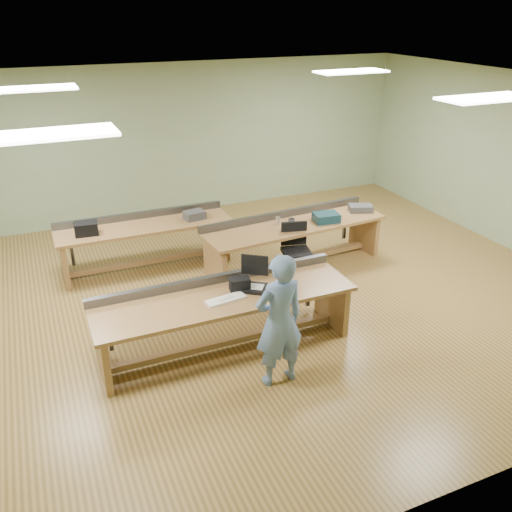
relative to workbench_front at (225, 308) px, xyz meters
name	(u,v)px	position (x,y,z in m)	size (l,w,h in m)	color
floor	(248,298)	(0.74, 1.04, -0.56)	(10.00, 10.00, 0.00)	#9E753C
ceiling	(246,91)	(0.74, 1.04, 2.44)	(10.00, 10.00, 0.00)	silver
wall_back	(171,141)	(0.74, 5.04, 0.94)	(10.00, 0.04, 3.00)	gray
wall_front	(447,365)	(0.74, -2.96, 0.94)	(10.00, 0.04, 3.00)	gray
fluor_panels	(246,93)	(0.74, 1.04, 2.41)	(6.20, 3.50, 0.03)	white
workbench_front	(225,308)	(0.00, 0.00, 0.00)	(3.25, 0.87, 0.86)	#9F6B43
workbench_mid	(294,234)	(1.88, 1.79, 0.00)	(3.14, 1.08, 0.86)	#9F6B43
workbench_back	(145,235)	(-0.38, 2.72, -0.01)	(2.81, 0.77, 0.86)	#9F6B43
person	(279,321)	(0.32, -0.89, 0.24)	(0.59, 0.39, 1.62)	#6B82AF
laptop_base	(252,288)	(0.38, 0.01, 0.20)	(0.35, 0.28, 0.04)	black
laptop_screen	(255,265)	(0.46, 0.12, 0.46)	(0.35, 0.02, 0.27)	black
keyboard	(226,299)	(-0.03, -0.13, 0.20)	(0.50, 0.17, 0.03)	silver
trackball_mouse	(287,286)	(0.79, -0.15, 0.22)	(0.15, 0.17, 0.07)	white
camera_bag	(240,284)	(0.22, 0.04, 0.27)	(0.25, 0.16, 0.17)	black
task_chair	(296,259)	(1.69, 1.35, -0.23)	(0.59, 0.59, 0.91)	black
parts_bin_teal	(326,217)	(2.40, 1.67, 0.25)	(0.40, 0.30, 0.14)	#12313C
parts_bin_grey	(361,208)	(3.19, 1.86, 0.24)	(0.39, 0.25, 0.11)	#3E3E40
mug	(292,221)	(1.83, 1.79, 0.23)	(0.11, 0.11, 0.09)	#3E3E40
drinks_can	(278,221)	(1.60, 1.85, 0.25)	(0.07, 0.07, 0.13)	silver
storage_box_back	(86,228)	(-1.29, 2.65, 0.28)	(0.35, 0.25, 0.20)	black
tray_back	(195,215)	(0.45, 2.63, 0.25)	(0.33, 0.24, 0.13)	#3E3E40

